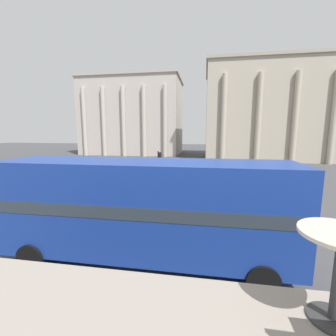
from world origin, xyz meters
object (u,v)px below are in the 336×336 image
Objects in this scene: plaza_building_right at (280,113)px; pedestrian_white at (224,180)px; plaza_building_left at (134,117)px; double_decker_bus at (146,207)px; car_silver at (156,186)px; pedestrian_yellow at (275,170)px; traffic_light_near at (184,182)px; traffic_light_mid at (159,164)px.

pedestrian_white is at bearing -113.86° from plaza_building_right.
double_decker_bus is at bearing -71.72° from plaza_building_left.
car_silver is (-1.73, 9.73, -1.55)m from double_decker_bus.
plaza_building_right is 24.16m from pedestrian_yellow.
plaza_building_left is at bearing -102.75° from pedestrian_white.
traffic_light_near is (16.28, -41.23, -6.73)m from plaza_building_left.
double_decker_bus is 10.01m from car_silver.
traffic_light_near is 1.81× the size of pedestrian_white.
traffic_light_mid is at bearing 112.56° from traffic_light_near.
pedestrian_yellow is at bearing -48.13° from plaza_building_left.
traffic_light_near reaches higher than pedestrian_yellow.
car_silver is at bearing -69.64° from plaza_building_left.
plaza_building_left is 12.83× the size of pedestrian_white.
traffic_light_near is at bearing -68.45° from plaza_building_left.
traffic_light_mid is at bearing -28.46° from pedestrian_yellow.
traffic_light_mid is (-1.98, 12.22, -0.03)m from double_decker_bus.
double_decker_bus is 5.98× the size of pedestrian_white.
plaza_building_left reaches higher than pedestrian_white.
car_silver is (13.57, -36.58, -8.21)m from plaza_building_left.
traffic_light_near is 7.13m from pedestrian_white.
plaza_building_right is at bearing -162.12° from pedestrian_yellow.
pedestrian_white is at bearing 70.35° from double_decker_bus.
double_decker_bus is 12.38m from traffic_light_mid.
plaza_building_left is 0.81× the size of plaza_building_right.
traffic_light_near is 2.04× the size of pedestrian_yellow.
double_decker_bus is at bearing -80.77° from traffic_light_mid.
pedestrian_yellow reaches higher than car_silver.
traffic_light_mid is at bearing -48.52° from pedestrian_white.
car_silver is 14.38m from pedestrian_yellow.
plaza_building_right is at bearing 56.43° from traffic_light_mid.
plaza_building_right is 8.77× the size of traffic_light_near.
plaza_building_left is 37.20m from traffic_light_mid.
double_decker_bus is at bearing 33.48° from car_silver.
traffic_light_near is at bearing 77.98° from double_decker_bus.
pedestrian_yellow is (8.90, 13.14, -1.25)m from traffic_light_near.
double_decker_bus is 49.23m from plaza_building_left.
traffic_light_mid is 0.81× the size of car_silver.
car_silver is 5.88m from pedestrian_white.
plaza_building_left reaches higher than pedestrian_yellow.
traffic_light_mid reaches higher than traffic_light_near.
plaza_building_right reaches higher than pedestrian_yellow.
traffic_light_mid is at bearing 98.12° from double_decker_bus.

